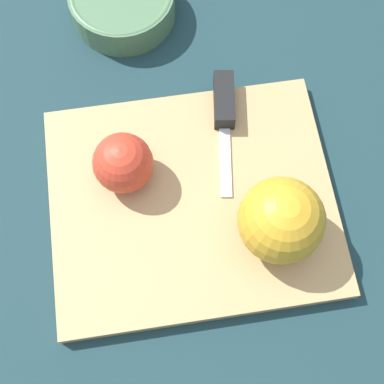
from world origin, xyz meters
TOP-DOWN VIEW (x-y plane):
  - ground_plane at (0.00, 0.00)m, footprint 4.00×4.00m
  - cutting_board at (0.00, 0.00)m, footprint 0.36×0.32m
  - apple_half_left at (-0.06, 0.05)m, footprint 0.07×0.07m
  - apple_half_right at (0.07, -0.07)m, footprint 0.09×0.09m
  - knife at (0.07, 0.09)m, footprint 0.06×0.15m
  - bowl at (-0.00, 0.28)m, footprint 0.13×0.13m

SIDE VIEW (x-z plane):
  - ground_plane at x=0.00m, z-range 0.00..0.00m
  - cutting_board at x=0.00m, z-range 0.00..0.02m
  - bowl at x=0.00m, z-range 0.00..0.04m
  - knife at x=0.07m, z-range 0.02..0.04m
  - apple_half_left at x=-0.06m, z-range 0.02..0.08m
  - apple_half_right at x=0.07m, z-range 0.02..0.11m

